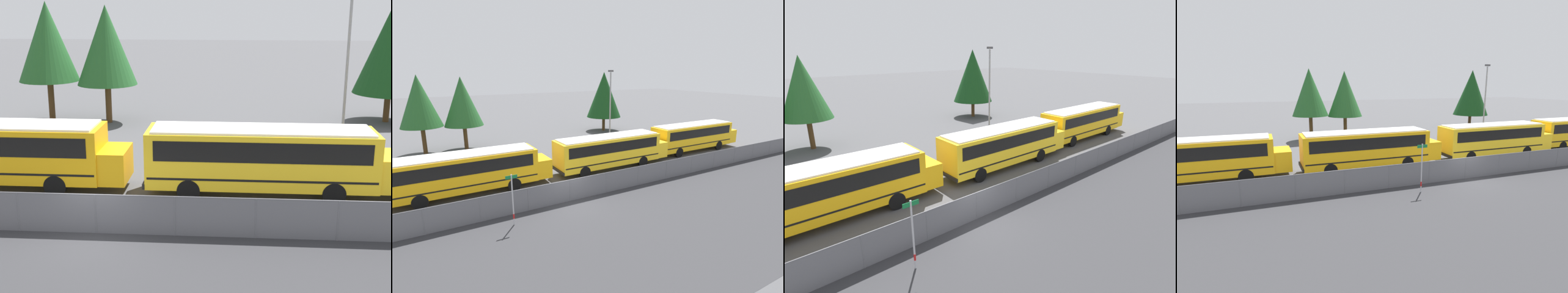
{
  "view_description": "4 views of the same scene",
  "coord_description": "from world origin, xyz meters",
  "views": [
    {
      "loc": [
        5.2,
        -18.97,
        8.75
      ],
      "look_at": [
        3.42,
        5.43,
        2.05
      ],
      "focal_mm": 50.0,
      "sensor_mm": 36.0,
      "label": 1
    },
    {
      "loc": [
        -8.87,
        -17.86,
        8.96
      ],
      "look_at": [
        4.47,
        5.22,
        2.27
      ],
      "focal_mm": 28.0,
      "sensor_mm": 36.0,
      "label": 2
    },
    {
      "loc": [
        -9.11,
        -11.27,
        8.78
      ],
      "look_at": [
        5.03,
        5.75,
        1.67
      ],
      "focal_mm": 28.0,
      "sensor_mm": 36.0,
      "label": 3
    },
    {
      "loc": [
        -13.73,
        -17.77,
        6.93
      ],
      "look_at": [
        -5.2,
        5.55,
        1.69
      ],
      "focal_mm": 28.0,
      "sensor_mm": 36.0,
      "label": 4
    }
  ],
  "objects": [
    {
      "name": "school_bus_1",
      "position": [
        -5.75,
        4.91,
        1.87
      ],
      "size": [
        11.57,
        2.56,
        3.14
      ],
      "color": "#EDA80F",
      "rests_on": "ground_plane"
    },
    {
      "name": "tree_1",
      "position": [
        16.23,
        20.78,
        5.4
      ],
      "size": [
        5.1,
        5.1,
        8.72
      ],
      "color": "#51381E",
      "rests_on": "ground_plane"
    },
    {
      "name": "tree_0",
      "position": [
        -3.88,
        19.15,
        5.52
      ],
      "size": [
        4.25,
        4.25,
        8.31
      ],
      "color": "#51381E",
      "rests_on": "ground_plane"
    },
    {
      "name": "tree_3",
      "position": [
        -8.13,
        19.29,
        5.74
      ],
      "size": [
        4.29,
        4.29,
        8.55
      ],
      "color": "#51381E",
      "rests_on": "ground_plane"
    },
    {
      "name": "light_pole",
      "position": [
        11.43,
        11.98,
        4.88
      ],
      "size": [
        0.6,
        0.24,
        8.98
      ],
      "color": "gray",
      "rests_on": "ground_plane"
    },
    {
      "name": "school_bus_0",
      "position": [
        -17.94,
        5.48,
        1.87
      ],
      "size": [
        11.57,
        2.56,
        3.14
      ],
      "color": "#EDA80F",
      "rests_on": "ground_plane"
    },
    {
      "name": "road_strip",
      "position": [
        0.0,
        -6.0,
        0.0
      ],
      "size": [
        94.62,
        12.0,
        0.01
      ],
      "color": "#333335",
      "rests_on": "ground_plane"
    },
    {
      "name": "street_sign",
      "position": [
        -4.42,
        -1.38,
        1.67
      ],
      "size": [
        0.7,
        0.09,
        3.16
      ],
      "color": "#B7B7BC",
      "rests_on": "ground_plane"
    },
    {
      "name": "school_bus_2",
      "position": [
        6.66,
        4.76,
        1.87
      ],
      "size": [
        11.57,
        2.56,
        3.14
      ],
      "color": "yellow",
      "rests_on": "ground_plane"
    },
    {
      "name": "ground_plane",
      "position": [
        0.0,
        0.0,
        0.0
      ],
      "size": [
        200.0,
        200.0,
        0.0
      ],
      "primitive_type": "plane",
      "color": "#4C4C4F"
    },
    {
      "name": "fence",
      "position": [
        -0.0,
        -0.0,
        0.82
      ],
      "size": [
        60.69,
        0.07,
        1.6
      ],
      "color": "#9EA0A5",
      "rests_on": "ground_plane"
    }
  ]
}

